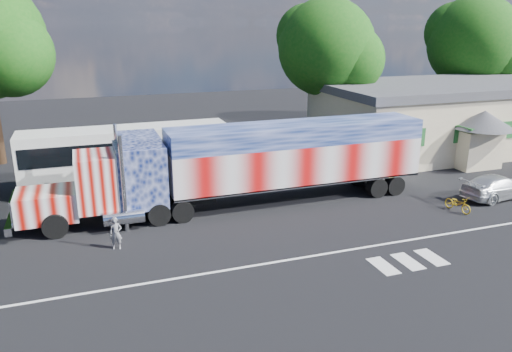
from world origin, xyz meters
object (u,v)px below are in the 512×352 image
object	(u,v)px
semi_truck	(250,163)
coach_bus	(128,156)
parked_car	(498,187)
bicycle	(458,204)
tree_ne_a	(328,48)
woman	(116,233)
tree_far_ne	(475,43)

from	to	relation	value
semi_truck	coach_bus	size ratio (longest dim) A/B	1.79
parked_car	bicycle	xyz separation A→B (m)	(-3.59, -0.99, -0.24)
tree_ne_a	coach_bus	bearing A→B (deg)	-161.21
coach_bus	parked_car	distance (m)	21.70
woman	bicycle	bearing A→B (deg)	8.51
semi_truck	tree_far_ne	distance (m)	30.70
tree_ne_a	tree_far_ne	size ratio (longest dim) A/B	0.95
coach_bus	woman	xyz separation A→B (m)	(-1.48, -9.11, -1.12)
tree_far_ne	semi_truck	bearing A→B (deg)	-152.64
semi_truck	tree_far_ne	xyz separation A→B (m)	(26.84, 13.89, 5.38)
parked_car	tree_ne_a	distance (m)	16.81
semi_truck	parked_car	distance (m)	14.20
bicycle	tree_far_ne	size ratio (longest dim) A/B	0.13
tree_far_ne	woman	bearing A→B (deg)	-153.31
bicycle	semi_truck	bearing A→B (deg)	144.70
parked_car	woman	size ratio (longest dim) A/B	3.13
bicycle	tree_far_ne	world-z (taller)	tree_far_ne
bicycle	tree_ne_a	xyz separation A→B (m)	(0.22, 15.90, 7.25)
semi_truck	coach_bus	distance (m)	8.29
coach_bus	parked_car	xyz separation A→B (m)	(19.51, -9.41, -1.18)
bicycle	tree_ne_a	size ratio (longest dim) A/B	0.14
coach_bus	tree_far_ne	distance (m)	34.23
coach_bus	tree_far_ne	world-z (taller)	tree_far_ne
semi_truck	bicycle	xyz separation A→B (m)	(10.04, -4.60, -1.98)
bicycle	tree_ne_a	distance (m)	17.47
woman	tree_ne_a	size ratio (longest dim) A/B	0.13
woman	tree_ne_a	xyz separation A→B (m)	(17.62, 14.60, 6.94)
parked_car	tree_ne_a	xyz separation A→B (m)	(-3.37, 14.91, 7.01)
semi_truck	parked_car	world-z (taller)	semi_truck
coach_bus	tree_ne_a	xyz separation A→B (m)	(16.15, 5.49, 5.82)
parked_car	tree_far_ne	distance (m)	23.05
coach_bus	bicycle	size ratio (longest dim) A/B	7.56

